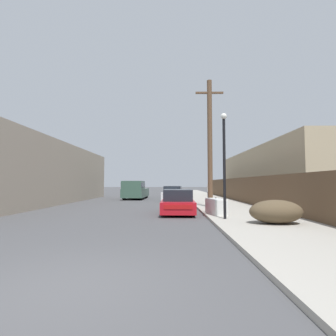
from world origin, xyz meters
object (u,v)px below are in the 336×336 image
discarded_fridge (216,206)px  brush_pile (276,212)px  street_lamp (224,157)px  car_parked_far (174,192)px  utility_pole (210,141)px  car_parked_mid (173,194)px  parked_sports_car_red (178,203)px  pickup_truck (135,190)px  pedestrian (209,191)px

discarded_fridge → brush_pile: size_ratio=0.89×
street_lamp → car_parked_far: bearing=95.1°
utility_pole → car_parked_mid: bearing=106.6°
parked_sports_car_red → pickup_truck: 13.19m
parked_sports_car_red → car_parked_far: (0.01, 18.20, 0.02)m
discarded_fridge → car_parked_mid: (-2.00, 11.56, 0.14)m
street_lamp → pedestrian: (0.99, 11.27, -1.80)m
utility_pole → brush_pile: bearing=-78.5°
car_parked_mid → pickup_truck: (-3.86, 2.26, 0.29)m
brush_pile → discarded_fridge: bearing=119.5°
car_parked_far → street_lamp: bearing=-88.4°
street_lamp → pedestrian: size_ratio=2.77×
utility_pole → street_lamp: utility_pole is taller
parked_sports_car_red → car_parked_mid: (-0.16, 10.29, 0.06)m
pedestrian → brush_pile: bearing=-87.0°
car_parked_mid → pedestrian: size_ratio=2.96×
pickup_truck → street_lamp: bearing=113.2°
utility_pole → street_lamp: 5.81m
utility_pole → pedestrian: 6.65m
discarded_fridge → parked_sports_car_red: 2.24m
pickup_truck → car_parked_far: bearing=-123.2°
street_lamp → brush_pile: bearing=-38.0°
pickup_truck → utility_pole: size_ratio=0.67×
discarded_fridge → utility_pole: size_ratio=0.21×
parked_sports_car_red → pickup_truck: size_ratio=0.77×
car_parked_far → brush_pile: car_parked_far is taller
pedestrian → pickup_truck: bearing=148.1°
utility_pole → pedestrian: bearing=82.5°
car_parked_mid → pedestrian: 3.69m
discarded_fridge → pedestrian: pedestrian is taller
utility_pole → pedestrian: size_ratio=5.04×
pedestrian → car_parked_far: bearing=106.2°
discarded_fridge → pickup_truck: (-5.86, 13.83, 0.43)m
discarded_fridge → car_parked_far: (-1.83, 19.47, 0.10)m
discarded_fridge → pedestrian: bearing=75.1°
car_parked_far → car_parked_mid: bearing=-94.8°
discarded_fridge → brush_pile: bearing=-69.0°
car_parked_far → utility_pole: utility_pole is taller
parked_sports_car_red → pedestrian: 8.76m
utility_pole → street_lamp: (-0.23, -5.59, -1.57)m
parked_sports_car_red → utility_pole: (2.15, 2.58, 3.75)m
car_parked_mid → pickup_truck: bearing=154.4°
utility_pole → pedestrian: (0.75, 5.67, -3.38)m
car_parked_far → pedestrian: 10.36m
pickup_truck → brush_pile: size_ratio=2.82×
street_lamp → utility_pole: bearing=87.6°
parked_sports_car_red → discarded_fridge: bearing=-33.5°
car_parked_mid → brush_pile: bearing=-70.9°
pickup_truck → street_lamp: size_ratio=1.23×
parked_sports_car_red → pickup_truck: bearing=108.8°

